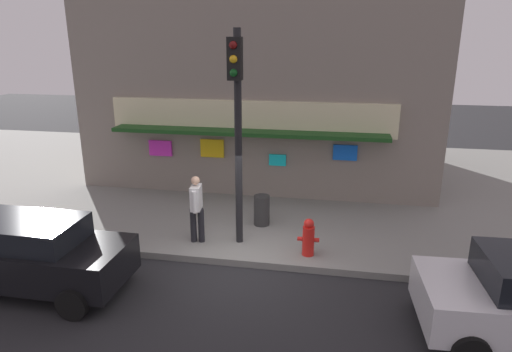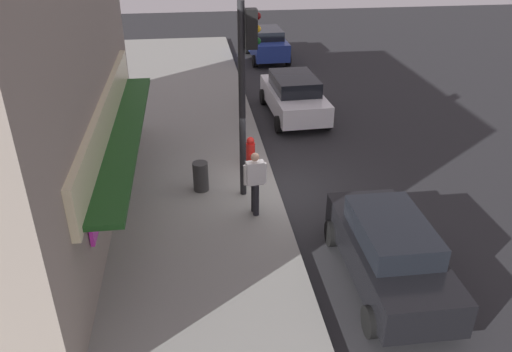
{
  "view_description": "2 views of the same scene",
  "coord_description": "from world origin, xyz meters",
  "px_view_note": "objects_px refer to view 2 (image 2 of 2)",
  "views": [
    {
      "loc": [
        2.11,
        -9.38,
        5.29
      ],
      "look_at": [
        0.07,
        1.67,
        1.78
      ],
      "focal_mm": 31.54,
      "sensor_mm": 36.0,
      "label": 1
    },
    {
      "loc": [
        -12.68,
        2.31,
        7.45
      ],
      "look_at": [
        -1.24,
        0.8,
        1.25
      ],
      "focal_mm": 35.35,
      "sensor_mm": 36.0,
      "label": 2
    }
  ],
  "objects_px": {
    "traffic_light": "(246,78)",
    "parked_car_white": "(294,96)",
    "parked_car_blue": "(267,44)",
    "fire_hydrant": "(250,151)",
    "parked_car_black": "(389,251)",
    "pedestrian": "(255,180)",
    "trash_can": "(201,176)"
  },
  "relations": [
    {
      "from": "trash_can",
      "to": "parked_car_white",
      "type": "height_order",
      "value": "parked_car_white"
    },
    {
      "from": "traffic_light",
      "to": "trash_can",
      "type": "bearing_deg",
      "value": 73.46
    },
    {
      "from": "parked_car_white",
      "to": "parked_car_blue",
      "type": "distance_m",
      "value": 8.47
    },
    {
      "from": "fire_hydrant",
      "to": "pedestrian",
      "type": "xyz_separation_m",
      "value": [
        -2.87,
        0.23,
        0.53
      ]
    },
    {
      "from": "parked_car_white",
      "to": "parked_car_black",
      "type": "relative_size",
      "value": 1.04
    },
    {
      "from": "parked_car_white",
      "to": "parked_car_blue",
      "type": "bearing_deg",
      "value": -1.36
    },
    {
      "from": "fire_hydrant",
      "to": "trash_can",
      "type": "bearing_deg",
      "value": 131.44
    },
    {
      "from": "parked_car_black",
      "to": "parked_car_blue",
      "type": "distance_m",
      "value": 18.7
    },
    {
      "from": "parked_car_white",
      "to": "parked_car_black",
      "type": "bearing_deg",
      "value": -179.69
    },
    {
      "from": "parked_car_white",
      "to": "parked_car_black",
      "type": "height_order",
      "value": "parked_car_white"
    },
    {
      "from": "trash_can",
      "to": "parked_car_blue",
      "type": "distance_m",
      "value": 14.88
    },
    {
      "from": "trash_can",
      "to": "parked_car_black",
      "type": "distance_m",
      "value": 5.91
    },
    {
      "from": "fire_hydrant",
      "to": "parked_car_white",
      "type": "relative_size",
      "value": 0.21
    },
    {
      "from": "traffic_light",
      "to": "parked_car_black",
      "type": "bearing_deg",
      "value": -146.5
    },
    {
      "from": "parked_car_white",
      "to": "pedestrian",
      "type": "bearing_deg",
      "value": 161.03
    },
    {
      "from": "parked_car_blue",
      "to": "fire_hydrant",
      "type": "bearing_deg",
      "value": 169.11
    },
    {
      "from": "trash_can",
      "to": "parked_car_black",
      "type": "height_order",
      "value": "parked_car_black"
    },
    {
      "from": "traffic_light",
      "to": "trash_can",
      "type": "distance_m",
      "value": 3.25
    },
    {
      "from": "fire_hydrant",
      "to": "traffic_light",
      "type": "bearing_deg",
      "value": 169.81
    },
    {
      "from": "traffic_light",
      "to": "parked_car_white",
      "type": "bearing_deg",
      "value": -22.7
    },
    {
      "from": "fire_hydrant",
      "to": "parked_car_white",
      "type": "height_order",
      "value": "parked_car_white"
    },
    {
      "from": "traffic_light",
      "to": "parked_car_white",
      "type": "relative_size",
      "value": 1.18
    },
    {
      "from": "fire_hydrant",
      "to": "parked_car_black",
      "type": "height_order",
      "value": "parked_car_black"
    },
    {
      "from": "fire_hydrant",
      "to": "parked_car_blue",
      "type": "bearing_deg",
      "value": -10.89
    },
    {
      "from": "traffic_light",
      "to": "parked_car_blue",
      "type": "distance_m",
      "value": 15.19
    },
    {
      "from": "trash_can",
      "to": "parked_car_white",
      "type": "relative_size",
      "value": 0.19
    },
    {
      "from": "fire_hydrant",
      "to": "parked_car_blue",
      "type": "height_order",
      "value": "parked_car_blue"
    },
    {
      "from": "fire_hydrant",
      "to": "pedestrian",
      "type": "height_order",
      "value": "pedestrian"
    },
    {
      "from": "trash_can",
      "to": "parked_car_black",
      "type": "xyz_separation_m",
      "value": [
        -4.4,
        -3.94,
        0.23
      ]
    },
    {
      "from": "traffic_light",
      "to": "pedestrian",
      "type": "height_order",
      "value": "traffic_light"
    },
    {
      "from": "pedestrian",
      "to": "parked_car_blue",
      "type": "distance_m",
      "value": 15.98
    },
    {
      "from": "traffic_light",
      "to": "parked_car_black",
      "type": "xyz_separation_m",
      "value": [
        -4.01,
        -2.66,
        -2.73
      ]
    }
  ]
}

